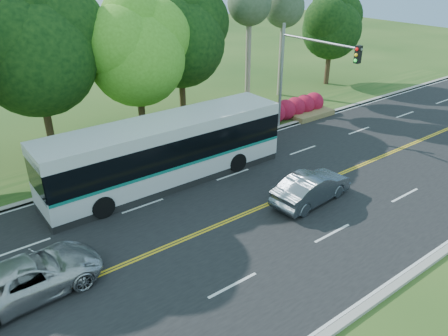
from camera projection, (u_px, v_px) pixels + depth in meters
ground at (284, 198)px, 21.72m from camera, size 120.00×120.00×0.00m
road at (284, 197)px, 21.71m from camera, size 60.00×14.00×0.02m
curb_north at (203, 150)px, 26.80m from camera, size 60.00×0.30×0.15m
curb_south at (416, 271)px, 16.57m from camera, size 60.00×0.30×0.15m
grass_verge at (186, 141)px, 28.14m from camera, size 60.00×4.00×0.10m
lane_markings at (283, 198)px, 21.66m from camera, size 57.60×13.82×0.00m
tree_row at (75, 36)px, 24.64m from camera, size 44.70×9.10×13.84m
bougainvillea_hedge at (277, 113)px, 31.12m from camera, size 9.50×2.25×1.50m
traffic_signal at (303, 66)px, 27.03m from camera, size 0.42×6.10×7.00m
transit_bus at (166, 152)px, 22.52m from camera, size 13.04×2.91×3.41m
sedan at (311, 188)px, 21.07m from camera, size 4.60×1.95×1.47m
suv at (30, 277)px, 15.31m from camera, size 5.19×2.58×1.42m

